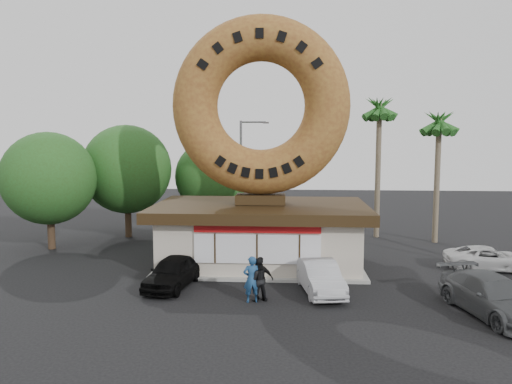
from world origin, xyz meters
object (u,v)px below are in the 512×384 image
Objects in this scene: person_left at (252,279)px; person_right at (261,279)px; donut_shop at (261,232)px; person_center at (257,280)px; car_white at (489,258)px; car_grey at (493,296)px; giant_donut at (261,106)px; street_lamp at (243,169)px; car_silver at (320,277)px; car_black at (172,272)px.

person_right is at bearing -154.00° from person_left.
person_center is at bearing -88.07° from donut_shop.
person_center is at bearing 120.53° from car_white.
car_grey is at bearing -178.17° from person_right.
giant_donut is 9.58m from person_center.
street_lamp reaches higher than car_white.
street_lamp is 15.86m from car_silver.
car_black is (-3.78, -4.30, -7.71)m from giant_donut.
street_lamp is 1.90× the size of car_silver.
car_grey is (9.29, -7.05, -1.01)m from donut_shop.
donut_shop is at bearing -90.00° from giant_donut.
street_lamp is at bearing 57.41° from car_white.
donut_shop is 2.66× the size of car_silver.
car_black is (-3.78, -4.29, -1.06)m from donut_shop.
car_black is (-3.75, 1.83, -0.27)m from person_left.
person_center reaches higher than car_grey.
person_right reaches higher than car_white.
person_left is at bearing -16.91° from car_black.
car_white is (11.58, 5.69, -0.31)m from person_center.
person_right is 0.43× the size of car_white.
person_center reaches higher than car_black.
person_right is 12.75m from car_white.
person_right is at bearing -82.16° from street_lamp.
car_grey reaches higher than car_black.
donut_shop is 5.77× the size of person_left.
person_center is (0.20, -5.93, -0.86)m from donut_shop.
car_white is at bearing -1.24° from giant_donut.
person_right is 9.05m from car_grey.
donut_shop is at bearing -79.50° from street_lamp.
giant_donut is 9.61m from car_black.
car_white is (2.49, 6.81, -0.16)m from car_grey.
car_grey is 1.21× the size of car_white.
giant_donut is at bearing 112.18° from car_silver.
car_grey is (9.32, -0.94, -0.22)m from person_left.
giant_donut reaches higher than car_silver.
person_left is 3.27m from car_silver.
person_center is at bearing 159.20° from car_grey.
car_silver reaches higher than car_white.
donut_shop is 11.71m from car_grey.
person_center is at bearing -82.66° from street_lamp.
street_lamp is 16.47m from person_center.
person_right is 4.39m from car_black.
person_left is 13.20m from car_white.
giant_donut is 2.19× the size of car_silver.
car_silver is (2.88, -4.64, -1.07)m from donut_shop.
donut_shop is 6.17m from person_left.
car_black is at bearing 154.27° from car_grey.
person_center is 12.91m from car_white.
person_center is 9.16m from car_grey.
car_silver is at bearing 145.57° from car_grey.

